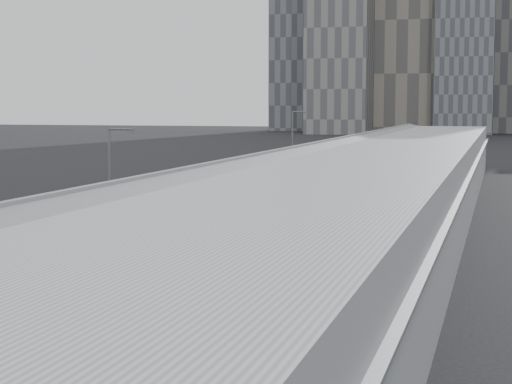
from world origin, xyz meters
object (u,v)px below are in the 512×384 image
at_px(bus_3, 190,236).
at_px(bus_4, 250,211).
at_px(bus_8, 368,163).
at_px(street_lamp_far, 294,143).
at_px(suv, 327,165).
at_px(street_lamp_near, 112,181).
at_px(bus_9, 374,158).
at_px(bus_2, 93,273).
at_px(shipping_container, 295,172).
at_px(bus_5, 291,192).
at_px(bus_7, 343,171).
at_px(bus_10, 389,153).
at_px(bus_6, 323,181).

xyz_separation_m(bus_3, bus_4, (-0.38, 14.98, -0.17)).
bearing_deg(bus_3, bus_8, 95.27).
bearing_deg(street_lamp_far, suv, 92.10).
relative_size(bus_3, street_lamp_near, 1.62).
height_order(bus_3, suv, bus_3).
bearing_deg(bus_8, bus_9, 95.54).
relative_size(bus_2, bus_4, 1.12).
height_order(bus_3, bus_8, bus_8).
xyz_separation_m(bus_8, suv, (-7.80, 8.20, -1.01)).
height_order(shipping_container, suv, shipping_container).
relative_size(bus_5, shipping_container, 2.14).
xyz_separation_m(bus_4, bus_7, (0.22, 41.55, 0.19)).
bearing_deg(suv, bus_5, -66.84).
bearing_deg(bus_10, bus_5, -87.23).
bearing_deg(bus_8, bus_7, -91.46).
height_order(bus_4, street_lamp_near, street_lamp_near).
bearing_deg(shipping_container, street_lamp_near, -111.59).
xyz_separation_m(bus_3, street_lamp_near, (-6.19, 1.63, 3.28)).
bearing_deg(shipping_container, bus_5, -99.67).
xyz_separation_m(bus_4, bus_10, (0.62, 84.79, 0.20)).
bearing_deg(bus_10, street_lamp_far, -94.83).
bearing_deg(bus_5, bus_7, 85.63).
height_order(bus_2, shipping_container, bus_2).
bearing_deg(bus_8, bus_10, 92.23).
distance_m(bus_7, suv, 25.21).
xyz_separation_m(bus_7, suv, (-7.00, 24.19, -0.99)).
distance_m(bus_8, shipping_container, 16.23).
relative_size(bus_8, street_lamp_far, 1.49).
bearing_deg(bus_10, bus_4, -87.17).
xyz_separation_m(bus_2, bus_10, (0.42, 113.04, -0.00)).
height_order(bus_6, street_lamp_far, street_lamp_far).
relative_size(bus_8, shipping_container, 2.14).
xyz_separation_m(bus_2, bus_9, (-0.04, 97.70, 0.00)).
distance_m(shipping_container, suv, 22.59).
xyz_separation_m(bus_7, street_lamp_far, (-6.04, -2.14, 3.69)).
height_order(bus_7, bus_8, bus_8).
height_order(street_lamp_near, shipping_container, street_lamp_near).
bearing_deg(bus_5, bus_6, 85.95).
bearing_deg(suv, bus_9, 43.73).
xyz_separation_m(bus_2, bus_6, (-0.14, 57.46, -0.22)).
bearing_deg(street_lamp_far, street_lamp_near, -89.99).
distance_m(bus_2, suv, 94.26).
height_order(bus_4, bus_9, bus_9).
relative_size(bus_9, street_lamp_near, 1.65).
distance_m(bus_6, bus_10, 55.59).
bearing_deg(bus_6, bus_4, -92.73).
height_order(bus_9, bus_10, bus_9).
xyz_separation_m(bus_10, street_lamp_near, (-6.43, -98.13, 3.25)).
distance_m(bus_8, bus_10, 27.25).
relative_size(bus_6, suv, 2.38).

